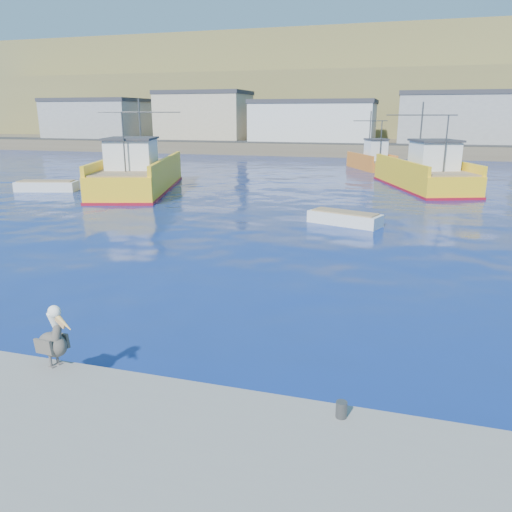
{
  "coord_description": "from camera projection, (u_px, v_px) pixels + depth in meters",
  "views": [
    {
      "loc": [
        3.72,
        -11.13,
        5.61
      ],
      "look_at": [
        -0.55,
        3.41,
        1.29
      ],
      "focal_mm": 35.0,
      "sensor_mm": 36.0,
      "label": 1
    }
  ],
  "objects": [
    {
      "name": "dock_bollards",
      "position": [
        213.0,
        389.0,
        9.34
      ],
      "size": [
        36.2,
        0.2,
        0.3
      ],
      "color": "#4C4C4C",
      "rests_on": "dock"
    },
    {
      "name": "trawler_yellow_a",
      "position": [
        138.0,
        175.0,
        37.63
      ],
      "size": [
        8.35,
        14.45,
        6.82
      ],
      "color": "yellow",
      "rests_on": "ground"
    },
    {
      "name": "far_shore",
      "position": [
        392.0,
        98.0,
        111.11
      ],
      "size": [
        200.0,
        81.0,
        24.0
      ],
      "color": "brown",
      "rests_on": "ground"
    },
    {
      "name": "pelican",
      "position": [
        53.0,
        340.0,
        10.36
      ],
      "size": [
        1.11,
        0.65,
        1.39
      ],
      "color": "#595451",
      "rests_on": "dock"
    },
    {
      "name": "skiff_left",
      "position": [
        47.0,
        187.0,
        37.66
      ],
      "size": [
        4.69,
        2.69,
        0.96
      ],
      "color": "silver",
      "rests_on": "ground"
    },
    {
      "name": "boat_orange",
      "position": [
        372.0,
        160.0,
        52.25
      ],
      "size": [
        5.64,
        7.63,
        5.93
      ],
      "color": "orange",
      "rests_on": "ground"
    },
    {
      "name": "ground",
      "position": [
        239.0,
        341.0,
        12.81
      ],
      "size": [
        260.0,
        260.0,
        0.0
      ],
      "primitive_type": "plane",
      "color": "#071957",
      "rests_on": "ground"
    },
    {
      "name": "trawler_yellow_b",
      "position": [
        424.0,
        174.0,
        38.79
      ],
      "size": [
        8.06,
        12.76,
        6.61
      ],
      "color": "yellow",
      "rests_on": "ground"
    },
    {
      "name": "skiff_mid",
      "position": [
        345.0,
        219.0,
        26.28
      ],
      "size": [
        4.05,
        2.54,
        0.83
      ],
      "color": "silver",
      "rests_on": "ground"
    }
  ]
}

